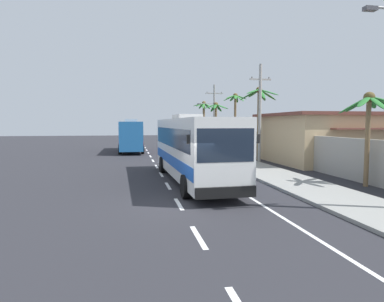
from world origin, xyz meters
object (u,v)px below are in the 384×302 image
(palm_third, at_px, (204,115))
(pedestrian_near_kerb, at_px, (224,148))
(pedestrian_midwalk, at_px, (211,145))
(pedestrian_far_walk, at_px, (206,145))
(palm_second, at_px, (259,105))
(palm_farthest, at_px, (235,109))
(roadside_building, at_px, (347,138))
(palm_fourth, at_px, (216,115))
(motorcycle_beside_bus, at_px, (208,154))
(utility_pole_far, at_px, (214,115))
(coach_bus_far_lane, at_px, (131,135))
(utility_pole_mid, at_px, (260,112))
(palm_nearest, at_px, (369,113))
(coach_bus_foreground, at_px, (192,146))

(palm_third, bearing_deg, pedestrian_near_kerb, -95.61)
(pedestrian_near_kerb, xyz_separation_m, pedestrian_midwalk, (-0.47, 3.04, 0.05))
(pedestrian_far_walk, xyz_separation_m, palm_second, (3.26, -6.74, 3.93))
(palm_farthest, bearing_deg, roadside_building, -65.68)
(palm_fourth, bearing_deg, motorcycle_beside_bus, -107.75)
(utility_pole_far, height_order, roadside_building, utility_pole_far)
(coach_bus_far_lane, height_order, utility_pole_mid, utility_pole_mid)
(palm_nearest, bearing_deg, palm_fourth, 96.24)
(pedestrian_midwalk, xyz_separation_m, pedestrian_far_walk, (-0.25, 1.44, -0.07))
(coach_bus_foreground, distance_m, palm_farthest, 21.78)
(coach_bus_far_lane, xyz_separation_m, palm_fourth, (9.52, -1.99, 2.32))
(utility_pole_far, xyz_separation_m, palm_fourth, (-0.85, -4.48, -0.11))
(coach_bus_far_lane, bearing_deg, palm_farthest, -4.70)
(utility_pole_mid, distance_m, palm_second, 2.23)
(palm_nearest, bearing_deg, palm_second, 93.86)
(pedestrian_near_kerb, bearing_deg, palm_third, 116.51)
(palm_fourth, bearing_deg, palm_farthest, 20.88)
(coach_bus_far_lane, bearing_deg, roadside_building, -37.56)
(coach_bus_far_lane, xyz_separation_m, pedestrian_far_walk, (7.80, -4.45, -0.99))
(palm_third, height_order, palm_farthest, palm_farthest)
(pedestrian_far_walk, distance_m, utility_pole_far, 8.16)
(utility_pole_far, relative_size, palm_farthest, 1.20)
(pedestrian_near_kerb, relative_size, pedestrian_midwalk, 0.95)
(pedestrian_midwalk, distance_m, utility_pole_far, 9.32)
(pedestrian_far_walk, height_order, roadside_building, roadside_building)
(palm_nearest, bearing_deg, motorcycle_beside_bus, 114.16)
(utility_pole_mid, xyz_separation_m, palm_nearest, (1.57, -10.79, -0.41))
(coach_bus_far_lane, relative_size, pedestrian_near_kerb, 6.71)
(palm_second, bearing_deg, pedestrian_midwalk, 119.55)
(palm_fourth, bearing_deg, coach_bus_far_lane, 168.21)
(coach_bus_far_lane, bearing_deg, utility_pole_mid, -51.86)
(palm_third, bearing_deg, roadside_building, -69.35)
(utility_pole_mid, xyz_separation_m, palm_second, (0.71, 1.99, 0.70))
(pedestrian_midwalk, relative_size, palm_fourth, 0.30)
(motorcycle_beside_bus, xyz_separation_m, pedestrian_far_walk, (1.39, 7.24, 0.30))
(pedestrian_near_kerb, height_order, palm_third, palm_third)
(utility_pole_mid, height_order, palm_fourth, utility_pole_mid)
(coach_bus_far_lane, xyz_separation_m, utility_pole_far, (10.37, 2.49, 2.43))
(utility_pole_far, bearing_deg, coach_bus_foreground, -106.82)
(utility_pole_mid, relative_size, palm_nearest, 1.66)
(coach_bus_foreground, height_order, motorcycle_beside_bus, coach_bus_foreground)
(coach_bus_foreground, height_order, coach_bus_far_lane, coach_bus_foreground)
(palm_nearest, distance_m, roadside_building, 11.95)
(utility_pole_far, bearing_deg, coach_bus_far_lane, -166.48)
(pedestrian_far_walk, relative_size, palm_nearest, 0.32)
(utility_pole_mid, bearing_deg, coach_bus_far_lane, 128.14)
(motorcycle_beside_bus, distance_m, pedestrian_near_kerb, 3.49)
(palm_nearest, height_order, palm_second, palm_second)
(pedestrian_near_kerb, distance_m, utility_pole_mid, 5.63)
(palm_fourth, xyz_separation_m, roadside_building, (8.36, -11.76, -2.19))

